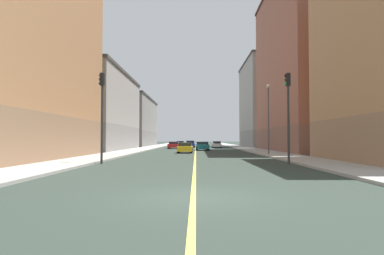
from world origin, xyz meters
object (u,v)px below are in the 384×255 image
car_red (174,145)px  street_lamp_left_near (268,112)px  building_left_far (265,104)px  building_right_midblock (98,111)px  car_maroon (180,144)px  car_teal (202,146)px  car_blue (191,144)px  building_left_mid (303,66)px  car_yellow (185,148)px  traffic_light_right_near (102,105)px  traffic_light_left_near (288,105)px  car_white (217,144)px  building_right_distant (132,122)px  building_right_corner (14,28)px

car_red → street_lamp_left_near: bearing=-65.6°
building_left_far → building_right_midblock: 36.24m
car_maroon → car_teal: bearing=-80.5°
car_blue → car_red: car_blue is taller
building_left_mid → car_yellow: 20.25m
traffic_light_right_near → car_maroon: 55.34m
building_left_mid → traffic_light_right_near: bearing=-133.4°
building_right_midblock → traffic_light_left_near: size_ratio=3.67×
traffic_light_left_near → car_white: (-2.31, 42.66, -3.45)m
building_left_mid → car_red: 25.68m
traffic_light_right_near → car_teal: (7.57, 27.47, -3.45)m
building_left_mid → traffic_light_left_near: (-8.40, -22.70, -7.77)m
car_teal → car_red: bearing=119.6°
car_red → building_right_distant: bearing=121.1°
traffic_light_left_near → car_yellow: size_ratio=1.59×
traffic_light_right_near → car_red: 36.38m
building_right_corner → car_yellow: 22.27m
building_left_far → car_maroon: (-18.52, 7.39, -8.55)m
building_right_corner → car_blue: building_right_corner is taller
building_right_distant → car_blue: bearing=-36.6°
street_lamp_left_near → traffic_light_left_near: bearing=-95.3°
car_blue → car_yellow: (-0.24, -26.10, -0.05)m
building_left_mid → car_blue: building_left_mid is taller
traffic_light_left_near → car_yellow: bearing=113.4°
building_right_midblock → car_red: (11.02, 8.69, -5.32)m
traffic_light_right_near → car_teal: bearing=74.6°
car_blue → car_red: (-2.85, -7.99, -0.06)m
building_left_mid → building_left_far: (-0.00, 25.06, -2.70)m
building_right_corner → traffic_light_right_near: size_ratio=3.40×
traffic_light_right_near → building_left_far: bearing=65.8°
car_white → car_yellow: car_yellow is taller
building_left_far → building_right_corner: size_ratio=0.91×
car_blue → car_yellow: 26.10m
traffic_light_right_near → car_yellow: (5.26, 18.01, -3.48)m
traffic_light_right_near → car_blue: (5.51, 44.11, -3.43)m
car_blue → car_maroon: car_blue is taller
car_white → traffic_light_left_near: bearing=-86.9°
building_right_distant → car_white: bearing=-31.6°
car_blue → car_maroon: size_ratio=1.10×
building_right_midblock → car_white: (19.10, 15.24, -5.31)m
building_left_far → car_blue: size_ratio=4.35×
building_left_mid → building_right_corner: bearing=-147.5°
building_left_mid → building_right_corner: (-29.82, -19.01, -0.98)m
car_blue → traffic_light_right_near: bearing=-97.1°
car_red → building_left_far: bearing=31.8°
building_right_corner → car_red: bearing=71.2°
building_left_mid → building_left_far: 25.21m
building_left_mid → car_yellow: building_left_mid is taller
building_left_mid → car_teal: size_ratio=5.55×
traffic_light_left_near → car_red: bearing=106.0°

